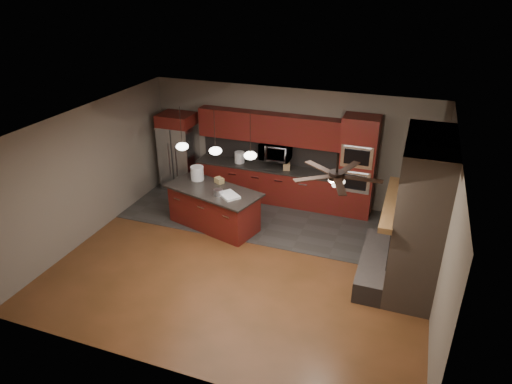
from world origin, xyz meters
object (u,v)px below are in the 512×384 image
at_px(paint_can, 218,192).
at_px(counter_bucket, 240,157).
at_px(oven_tower, 357,167).
at_px(paint_tray, 229,195).
at_px(cardboard_box, 219,180).
at_px(kitchen_island, 214,208).
at_px(counter_box, 287,166).
at_px(microwave, 276,151).
at_px(refrigerator, 179,152).
at_px(white_bucket, 197,173).

height_order(paint_can, counter_bucket, counter_bucket).
xyz_separation_m(oven_tower, paint_tray, (-2.38, -1.87, -0.25)).
bearing_deg(cardboard_box, kitchen_island, -59.77).
distance_m(paint_tray, counter_box, 1.97).
relative_size(kitchen_island, paint_can, 11.60).
bearing_deg(counter_bucket, paint_tray, -74.87).
xyz_separation_m(microwave, cardboard_box, (-0.88, -1.38, -0.32)).
xyz_separation_m(paint_tray, counter_box, (0.73, 1.83, 0.05)).
xyz_separation_m(microwave, paint_can, (-0.65, -1.95, -0.31)).
relative_size(microwave, paint_can, 3.66).
height_order(paint_tray, counter_box, counter_box).
distance_m(refrigerator, paint_tray, 2.82).
relative_size(oven_tower, cardboard_box, 12.09).
height_order(microwave, cardboard_box, microwave).
distance_m(refrigerator, cardboard_box, 2.11).
relative_size(paint_tray, counter_bucket, 1.64).
bearing_deg(oven_tower, counter_box, -178.53).
bearing_deg(oven_tower, microwave, 178.34).
bearing_deg(paint_can, refrigerator, 136.71).
xyz_separation_m(refrigerator, kitchen_island, (1.70, -1.60, -0.54)).
bearing_deg(kitchen_island, counter_box, 69.46).
bearing_deg(paint_tray, paint_can, -136.54).
distance_m(kitchen_island, cardboard_box, 0.62).
xyz_separation_m(refrigerator, white_bucket, (1.16, -1.25, 0.08)).
bearing_deg(counter_bucket, oven_tower, -0.15).
distance_m(kitchen_island, paint_tray, 0.70).
bearing_deg(refrigerator, counter_bucket, 2.80).
relative_size(white_bucket, counter_box, 1.78).
xyz_separation_m(white_bucket, paint_can, (0.77, -0.57, -0.09)).
bearing_deg(counter_bucket, microwave, 3.12).
xyz_separation_m(kitchen_island, counter_bucket, (-0.04, 1.68, 0.58)).
relative_size(microwave, cardboard_box, 3.72).
distance_m(microwave, cardboard_box, 1.67).
distance_m(refrigerator, counter_box, 2.90).
height_order(white_bucket, paint_can, white_bucket).
xyz_separation_m(cardboard_box, counter_box, (1.19, 1.28, 0.01)).
xyz_separation_m(oven_tower, cardboard_box, (-2.85, -1.32, -0.21)).
bearing_deg(kitchen_island, refrigerator, 152.47).
bearing_deg(refrigerator, paint_tray, -39.62).
xyz_separation_m(paint_can, counter_box, (0.96, 1.85, 0.00)).
bearing_deg(white_bucket, counter_bucket, 69.16).
distance_m(paint_tray, counter_bucket, 1.95).
bearing_deg(cardboard_box, microwave, 87.45).
distance_m(kitchen_island, counter_box, 2.09).
bearing_deg(kitchen_island, white_bucket, 162.90).
bearing_deg(counter_box, counter_bucket, 161.22).
bearing_deg(counter_box, refrigerator, 164.16).
bearing_deg(microwave, paint_can, -108.40).
bearing_deg(paint_tray, cardboard_box, 168.55).
bearing_deg(paint_tray, counter_box, 106.31).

